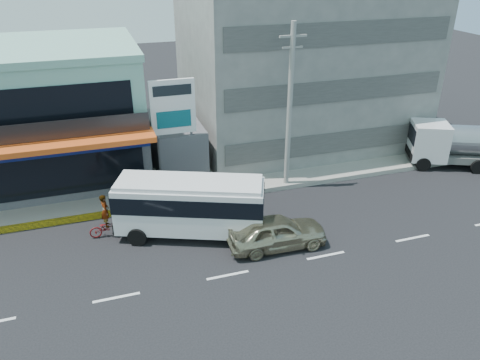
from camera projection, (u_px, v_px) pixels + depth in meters
name	position (u px, v px, depth m)	size (l,w,h in m)	color
ground	(228.00, 275.00, 21.48)	(120.00, 120.00, 0.00)	black
sidewalk	(259.00, 173.00, 30.88)	(70.00, 5.00, 0.30)	gray
shop_building	(42.00, 116.00, 29.39)	(12.40, 11.70, 8.00)	#434247
concrete_building	(300.00, 48.00, 33.88)	(16.00, 12.00, 14.00)	gray
gap_structure	(176.00, 146.00, 30.93)	(3.00, 6.00, 3.50)	#434247
satellite_dish	(177.00, 124.00, 29.26)	(1.50, 1.50, 0.15)	slate
billboard	(173.00, 113.00, 26.99)	(2.60, 0.18, 6.90)	gray
utility_pole_near	(290.00, 108.00, 27.13)	(1.60, 0.30, 10.00)	#999993
minibus	(190.00, 203.00, 23.72)	(7.85, 5.03, 3.14)	silver
sedan	(277.00, 232.00, 23.21)	(2.00, 4.96, 1.69)	tan
tanker_truck	(464.00, 144.00, 31.52)	(7.87, 5.14, 3.01)	silver
motorcycle_rider	(107.00, 222.00, 24.13)	(1.90, 0.76, 2.39)	#560C0D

